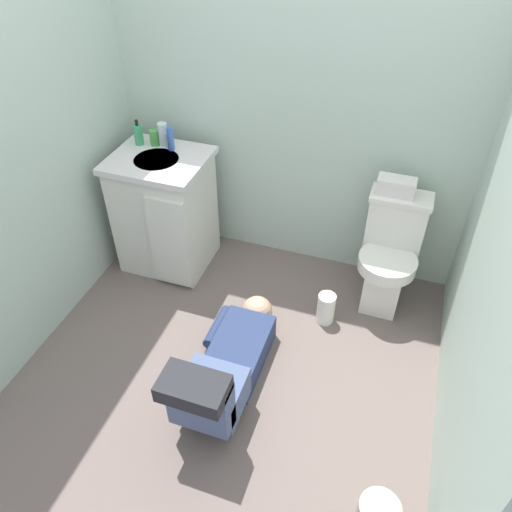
% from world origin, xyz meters
% --- Properties ---
extents(ground_plane, '(2.77, 3.04, 0.04)m').
position_xyz_m(ground_plane, '(0.00, 0.00, -0.02)').
color(ground_plane, '#6B5B55').
extents(wall_back, '(2.43, 0.08, 2.40)m').
position_xyz_m(wall_back, '(0.00, 1.06, 1.20)').
color(wall_back, '#B0C4B6').
rests_on(wall_back, ground_plane).
extents(wall_left, '(0.08, 2.04, 2.40)m').
position_xyz_m(wall_left, '(-1.18, 0.00, 1.20)').
color(wall_left, '#B0C4B6').
rests_on(wall_left, ground_plane).
extents(toilet, '(0.36, 0.46, 0.75)m').
position_xyz_m(toilet, '(0.73, 0.75, 0.37)').
color(toilet, silver).
rests_on(toilet, ground_plane).
extents(vanity_cabinet, '(0.60, 0.53, 0.82)m').
position_xyz_m(vanity_cabinet, '(-0.75, 0.66, 0.42)').
color(vanity_cabinet, silver).
rests_on(vanity_cabinet, ground_plane).
extents(faucet, '(0.02, 0.02, 0.10)m').
position_xyz_m(faucet, '(-0.75, 0.81, 0.87)').
color(faucet, silver).
rests_on(faucet, vanity_cabinet).
extents(person_plumber, '(0.39, 1.06, 0.52)m').
position_xyz_m(person_plumber, '(0.03, -0.23, 0.18)').
color(person_plumber, navy).
rests_on(person_plumber, ground_plane).
extents(tissue_box, '(0.22, 0.11, 0.10)m').
position_xyz_m(tissue_box, '(0.69, 0.84, 0.80)').
color(tissue_box, silver).
rests_on(tissue_box, toilet).
extents(soap_dispenser, '(0.06, 0.06, 0.17)m').
position_xyz_m(soap_dispenser, '(-0.94, 0.79, 0.89)').
color(soap_dispenser, '#399D62').
rests_on(soap_dispenser, vanity_cabinet).
extents(bottle_green, '(0.06, 0.06, 0.10)m').
position_xyz_m(bottle_green, '(-0.84, 0.81, 0.87)').
color(bottle_green, '#4BA34A').
rests_on(bottle_green, vanity_cabinet).
extents(bottle_clear, '(0.06, 0.06, 0.15)m').
position_xyz_m(bottle_clear, '(-0.78, 0.82, 0.90)').
color(bottle_clear, silver).
rests_on(bottle_clear, vanity_cabinet).
extents(bottle_blue, '(0.04, 0.04, 0.15)m').
position_xyz_m(bottle_blue, '(-0.71, 0.79, 0.90)').
color(bottle_blue, '#3C63BE').
rests_on(bottle_blue, vanity_cabinet).
extents(paper_towel_roll, '(0.11, 0.11, 0.21)m').
position_xyz_m(paper_towel_roll, '(0.43, 0.43, 0.11)').
color(paper_towel_roll, white).
rests_on(paper_towel_roll, ground_plane).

